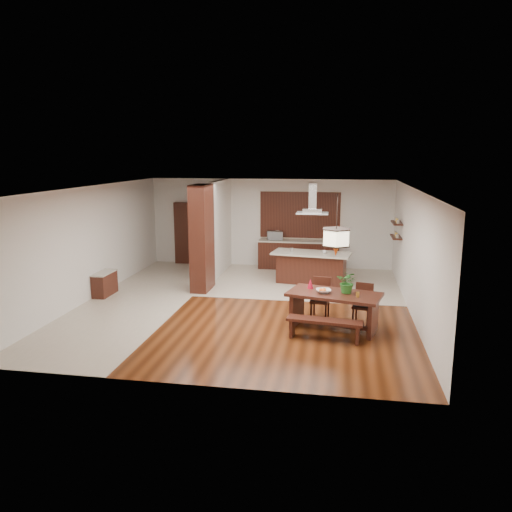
% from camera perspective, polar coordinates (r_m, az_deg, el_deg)
% --- Properties ---
extents(room_shell, '(9.00, 9.04, 2.92)m').
position_cam_1_polar(room_shell, '(12.08, -1.41, 3.82)').
color(room_shell, '#3D1B0B').
rests_on(room_shell, ground).
extents(tile_hallway, '(2.50, 9.00, 0.01)m').
position_cam_1_polar(tile_hallway, '(13.31, -13.11, -4.82)').
color(tile_hallway, beige).
rests_on(tile_hallway, ground).
extents(tile_kitchen, '(5.50, 4.00, 0.01)m').
position_cam_1_polar(tile_kitchen, '(14.75, 5.28, -2.95)').
color(tile_kitchen, beige).
rests_on(tile_kitchen, ground).
extents(soffit_band, '(8.00, 9.00, 0.02)m').
position_cam_1_polar(soffit_band, '(12.00, -1.43, 7.72)').
color(soffit_band, '#391A0E').
rests_on(soffit_band, room_shell).
extents(partition_pier, '(0.45, 1.00, 2.90)m').
position_cam_1_polar(partition_pier, '(13.65, -6.21, 2.05)').
color(partition_pier, black).
rests_on(partition_pier, ground).
extents(partition_stub, '(0.18, 2.40, 2.90)m').
position_cam_1_polar(partition_stub, '(15.66, -4.12, 3.30)').
color(partition_stub, silver).
rests_on(partition_stub, ground).
extents(hallway_console, '(0.37, 0.88, 0.63)m').
position_cam_1_polar(hallway_console, '(13.84, -16.91, -3.06)').
color(hallway_console, black).
rests_on(hallway_console, ground).
extents(hallway_doorway, '(1.10, 0.20, 2.10)m').
position_cam_1_polar(hallway_doorway, '(17.11, -7.47, 2.58)').
color(hallway_doorway, black).
rests_on(hallway_doorway, ground).
extents(rear_counter, '(2.60, 0.62, 0.95)m').
position_cam_1_polar(rear_counter, '(16.32, 4.90, 0.16)').
color(rear_counter, black).
rests_on(rear_counter, ground).
extents(kitchen_window, '(2.60, 0.08, 1.50)m').
position_cam_1_polar(kitchen_window, '(16.38, 5.05, 4.71)').
color(kitchen_window, '#A76532').
rests_on(kitchen_window, room_shell).
extents(shelf_lower, '(0.26, 0.90, 0.04)m').
position_cam_1_polar(shelf_lower, '(14.62, 15.71, 2.11)').
color(shelf_lower, black).
rests_on(shelf_lower, room_shell).
extents(shelf_upper, '(0.26, 0.90, 0.04)m').
position_cam_1_polar(shelf_upper, '(14.56, 15.80, 3.67)').
color(shelf_upper, black).
rests_on(shelf_upper, room_shell).
extents(dining_table, '(2.10, 1.41, 0.80)m').
position_cam_1_polar(dining_table, '(10.78, 8.92, -5.28)').
color(dining_table, black).
rests_on(dining_table, ground).
extents(dining_bench, '(1.55, 0.54, 0.43)m').
position_cam_1_polar(dining_bench, '(10.26, 7.82, -8.33)').
color(dining_bench, black).
rests_on(dining_bench, ground).
extents(dining_chair_left, '(0.47, 0.47, 0.93)m').
position_cam_1_polar(dining_chair_left, '(11.48, 7.35, -4.83)').
color(dining_chair_left, black).
rests_on(dining_chair_left, ground).
extents(dining_chair_right, '(0.48, 0.48, 0.89)m').
position_cam_1_polar(dining_chair_right, '(11.27, 12.06, -5.41)').
color(dining_chair_right, black).
rests_on(dining_chair_right, ground).
extents(pendant_lantern, '(0.64, 0.64, 1.31)m').
position_cam_1_polar(pendant_lantern, '(10.43, 9.20, 3.47)').
color(pendant_lantern, '#F5EBBB').
rests_on(pendant_lantern, room_shell).
extents(foliage_plant, '(0.52, 0.48, 0.48)m').
position_cam_1_polar(foliage_plant, '(10.68, 10.44, -2.96)').
color(foliage_plant, '#266722').
rests_on(foliage_plant, dining_table).
extents(fruit_bowl, '(0.37, 0.37, 0.08)m').
position_cam_1_polar(fruit_bowl, '(10.69, 7.72, -3.98)').
color(fruit_bowl, '#BEB7A6').
rests_on(fruit_bowl, dining_table).
extents(napkin_cone, '(0.18, 0.18, 0.21)m').
position_cam_1_polar(napkin_cone, '(10.98, 6.23, -3.16)').
color(napkin_cone, maroon).
rests_on(napkin_cone, dining_table).
extents(gold_ornament, '(0.09, 0.09, 0.10)m').
position_cam_1_polar(gold_ornament, '(10.50, 11.54, -4.33)').
color(gold_ornament, gold).
rests_on(gold_ornament, dining_table).
extents(kitchen_island, '(2.33, 1.27, 0.92)m').
position_cam_1_polar(kitchen_island, '(14.55, 6.33, -1.30)').
color(kitchen_island, black).
rests_on(kitchen_island, ground).
extents(range_hood, '(0.90, 0.55, 0.87)m').
position_cam_1_polar(range_hood, '(14.24, 6.51, 6.56)').
color(range_hood, silver).
rests_on(range_hood, room_shell).
extents(island_cup, '(0.14, 0.14, 0.09)m').
position_cam_1_polar(island_cup, '(14.33, 7.85, 0.48)').
color(island_cup, white).
rests_on(island_cup, kitchen_island).
extents(microwave, '(0.56, 0.44, 0.27)m').
position_cam_1_polar(microwave, '(16.28, 2.16, 2.35)').
color(microwave, silver).
rests_on(microwave, rear_counter).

